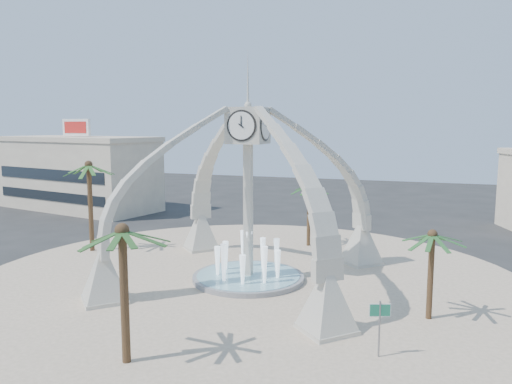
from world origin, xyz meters
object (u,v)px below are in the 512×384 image
(palm_west, at_px, (89,166))
(palm_south, at_px, (122,233))
(clock_tower, at_px, (248,191))
(palm_east, at_px, (432,236))
(street_sign, at_px, (380,317))
(palm_north, at_px, (309,187))
(fountain, at_px, (248,277))

(palm_west, distance_m, palm_south, 22.64)
(clock_tower, relative_size, palm_east, 3.17)
(palm_west, distance_m, street_sign, 29.41)
(palm_north, bearing_deg, street_sign, -68.20)
(palm_east, bearing_deg, palm_south, -142.53)
(clock_tower, bearing_deg, fountain, 90.00)
(palm_west, bearing_deg, clock_tower, -12.00)
(fountain, relative_size, palm_south, 1.12)
(clock_tower, distance_m, palm_north, 11.69)
(fountain, height_order, palm_west, palm_west)
(fountain, relative_size, palm_north, 1.27)
(palm_north, bearing_deg, palm_south, -96.39)
(palm_north, bearing_deg, clock_tower, -98.42)
(fountain, distance_m, palm_south, 14.94)
(fountain, bearing_deg, palm_north, 81.58)
(palm_south, bearing_deg, clock_tower, 85.33)
(street_sign, bearing_deg, palm_south, -178.15)
(palm_east, relative_size, palm_north, 0.90)
(fountain, distance_m, palm_north, 12.78)
(palm_west, bearing_deg, fountain, -12.00)
(clock_tower, height_order, palm_north, clock_tower)
(palm_east, height_order, palm_north, palm_north)
(palm_east, distance_m, palm_north, 18.29)
(clock_tower, xyz_separation_m, palm_east, (12.27, -3.39, -1.57))
(fountain, bearing_deg, street_sign, -42.72)
(clock_tower, distance_m, palm_south, 13.70)
(palm_south, bearing_deg, palm_west, 131.06)
(fountain, distance_m, palm_west, 17.85)
(clock_tower, xyz_separation_m, palm_north, (1.71, 11.53, -0.96))
(clock_tower, relative_size, street_sign, 6.32)
(palm_south, bearing_deg, fountain, 85.33)
(palm_east, distance_m, palm_west, 29.15)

